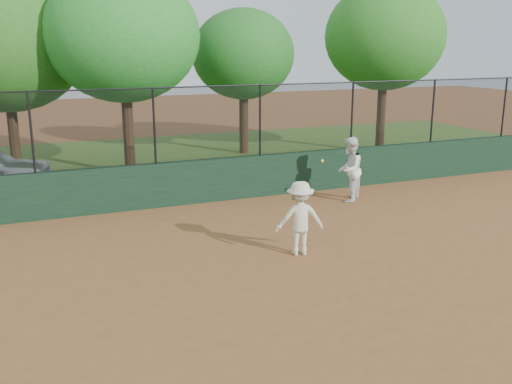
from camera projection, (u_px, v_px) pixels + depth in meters
name	position (u px, v px, depth m)	size (l,w,h in m)	color
ground	(262.00, 289.00, 10.24)	(80.00, 80.00, 0.00)	brown
back_wall	(175.00, 184.00, 15.45)	(26.00, 0.20, 1.20)	#17331F
grass_strip	(134.00, 164.00, 20.96)	(36.00, 12.00, 0.01)	#35581B
player_second	(349.00, 170.00, 15.79)	(0.88, 0.68, 1.81)	white
player_main	(300.00, 218.00, 11.77)	(1.11, 0.78, 2.06)	beige
fence_assembly	(172.00, 124.00, 15.03)	(26.00, 0.06, 2.00)	black
tree_1	(4.00, 41.00, 18.67)	(5.37, 4.88, 6.68)	#3D2815
tree_2	(123.00, 36.00, 18.20)	(4.95, 4.50, 6.68)	#452B18
tree_3	(243.00, 55.00, 22.12)	(4.04, 3.67, 5.64)	#402A15
tree_4	(385.00, 37.00, 22.17)	(4.81, 4.37, 6.64)	#432B18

